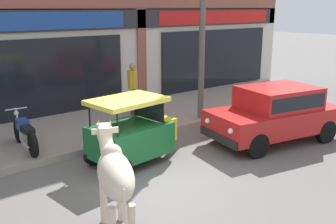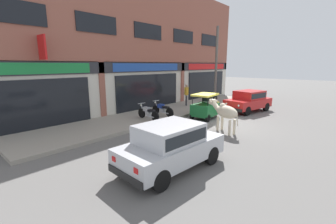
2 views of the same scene
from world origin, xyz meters
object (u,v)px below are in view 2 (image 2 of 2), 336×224
object	(u,v)px
motorcycle_0	(148,113)
car_1	(171,144)
cow	(225,112)
auto_rickshaw	(206,108)
car_0	(249,100)
motorcycle_1	(162,109)
pedestrian	(186,93)
utility_pole	(216,67)

from	to	relation	value
motorcycle_0	car_1	bearing A→B (deg)	-126.50
cow	car_1	bearing A→B (deg)	-172.18
cow	auto_rickshaw	xyz separation A→B (m)	(1.82, 2.23, -0.35)
cow	car_1	xyz separation A→B (m)	(-4.73, -0.65, -0.19)
car_0	motorcycle_1	xyz separation A→B (m)	(-5.49, 3.08, -0.26)
pedestrian	auto_rickshaw	bearing A→B (deg)	-124.11
cow	utility_pole	size ratio (longest dim) A/B	0.35
motorcycle_0	utility_pole	world-z (taller)	utility_pole
cow	motorcycle_0	size ratio (longest dim) A/B	1.12
car_0	motorcycle_0	world-z (taller)	car_0
car_0	auto_rickshaw	bearing A→B (deg)	163.55
motorcycle_0	motorcycle_1	distance (m)	1.27
cow	motorcycle_1	xyz separation A→B (m)	(0.07, 4.20, -0.45)
pedestrian	motorcycle_0	bearing A→B (deg)	-167.27
car_1	utility_pole	distance (m)	11.05
cow	motorcycle_0	xyz separation A→B (m)	(-1.20, 4.13, -0.45)
auto_rickshaw	pedestrian	world-z (taller)	pedestrian
auto_rickshaw	motorcycle_1	world-z (taller)	auto_rickshaw
auto_rickshaw	motorcycle_1	distance (m)	2.63
car_1	motorcycle_0	bearing A→B (deg)	53.50
car_1	motorcycle_1	xyz separation A→B (m)	(4.80, 4.85, -0.26)
utility_pole	car_1	bearing A→B (deg)	-156.89
car_0	car_1	world-z (taller)	same
car_0	car_1	bearing A→B (deg)	-170.22
car_0	auto_rickshaw	distance (m)	3.91
auto_rickshaw	pedestrian	bearing A→B (deg)	55.89
cow	utility_pole	bearing A→B (deg)	34.56
motorcycle_1	car_0	bearing A→B (deg)	-29.29
utility_pole	auto_rickshaw	bearing A→B (deg)	-158.12
car_0	motorcycle_1	distance (m)	6.30
car_0	pedestrian	distance (m)	4.49
cow	motorcycle_0	bearing A→B (deg)	106.16
auto_rickshaw	motorcycle_1	size ratio (longest dim) A/B	1.13
cow	car_0	world-z (taller)	cow
car_0	auto_rickshaw	world-z (taller)	auto_rickshaw
car_0	utility_pole	size ratio (longest dim) A/B	0.66
car_1	utility_pole	size ratio (longest dim) A/B	0.64
car_1	auto_rickshaw	xyz separation A→B (m)	(6.55, 2.88, -0.15)
car_1	motorcycle_0	distance (m)	5.95
pedestrian	utility_pole	world-z (taller)	utility_pole
pedestrian	utility_pole	bearing A→B (deg)	-51.26
motorcycle_0	pedestrian	size ratio (longest dim) A/B	1.13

